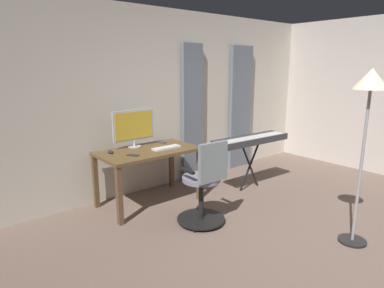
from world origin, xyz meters
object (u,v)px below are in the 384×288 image
at_px(cell_phone_face_up, 133,155).
at_px(floor_lamp, 369,98).
at_px(computer_monitor, 134,126).
at_px(computer_mouse, 111,152).
at_px(computer_keyboard, 166,148).
at_px(cell_phone_by_monitor, 161,142).
at_px(piano_keyboard, 251,141).
at_px(office_chair, 205,186).
at_px(desk, 148,157).

distance_m(cell_phone_face_up, floor_lamp, 2.60).
distance_m(computer_monitor, computer_mouse, 0.49).
xyz_separation_m(computer_keyboard, computer_mouse, (0.67, -0.25, 0.01)).
bearing_deg(computer_mouse, cell_phone_face_up, 120.29).
xyz_separation_m(cell_phone_by_monitor, piano_keyboard, (-1.09, 0.71, -0.01)).
bearing_deg(computer_keyboard, computer_monitor, -52.26).
height_order(computer_monitor, computer_mouse, computer_monitor).
bearing_deg(cell_phone_by_monitor, office_chair, 56.51).
height_order(office_chair, floor_lamp, floor_lamp).
relative_size(desk, cell_phone_by_monitor, 8.89).
xyz_separation_m(computer_monitor, piano_keyboard, (-1.50, 0.74, -0.28)).
bearing_deg(office_chair, piano_keyboard, 21.23).
relative_size(desk, computer_keyboard, 3.27).
distance_m(desk, piano_keyboard, 1.53).
relative_size(office_chair, computer_mouse, 9.94).
bearing_deg(computer_mouse, computer_monitor, -165.03).
relative_size(office_chair, cell_phone_by_monitor, 6.90).
bearing_deg(piano_keyboard, computer_monitor, -23.62).
bearing_deg(computer_mouse, cell_phone_by_monitor, -174.18).
distance_m(cell_phone_by_monitor, piano_keyboard, 1.30).
distance_m(office_chair, floor_lamp, 1.88).
bearing_deg(piano_keyboard, office_chair, 21.12).
xyz_separation_m(computer_keyboard, cell_phone_face_up, (0.51, 0.02, -0.01)).
relative_size(office_chair, cell_phone_face_up, 6.90).
relative_size(computer_keyboard, floor_lamp, 0.22).
bearing_deg(floor_lamp, desk, -64.14).
xyz_separation_m(office_chair, computer_keyboard, (-0.06, -0.82, 0.28)).
height_order(computer_monitor, cell_phone_face_up, computer_monitor).
relative_size(office_chair, floor_lamp, 0.56).
relative_size(office_chair, computer_keyboard, 2.54).
bearing_deg(desk, cell_phone_face_up, 23.84).
bearing_deg(computer_keyboard, floor_lamp, 112.22).
xyz_separation_m(office_chair, floor_lamp, (-0.92, 1.29, 1.02)).
distance_m(desk, floor_lamp, 2.60).
height_order(computer_monitor, floor_lamp, floor_lamp).
xyz_separation_m(office_chair, cell_phone_by_monitor, (-0.20, -1.15, 0.27)).
height_order(computer_mouse, piano_keyboard, piano_keyboard).
distance_m(cell_phone_by_monitor, floor_lamp, 2.65).
xyz_separation_m(desk, cell_phone_by_monitor, (-0.36, -0.22, 0.10)).
height_order(cell_phone_by_monitor, floor_lamp, floor_lamp).
height_order(office_chair, piano_keyboard, office_chair).
relative_size(desk, cell_phone_face_up, 8.89).
relative_size(computer_mouse, cell_phone_by_monitor, 0.69).
distance_m(computer_keyboard, computer_mouse, 0.71).
distance_m(computer_keyboard, floor_lamp, 2.39).
height_order(desk, floor_lamp, floor_lamp).
bearing_deg(cell_phone_by_monitor, floor_lamp, 82.93).
xyz_separation_m(cell_phone_face_up, floor_lamp, (-1.37, 2.08, 0.75)).
relative_size(computer_monitor, piano_keyboard, 0.47).
relative_size(office_chair, piano_keyboard, 0.78).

